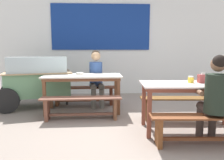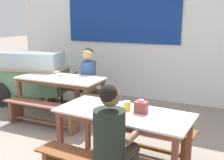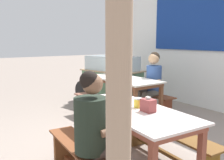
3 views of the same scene
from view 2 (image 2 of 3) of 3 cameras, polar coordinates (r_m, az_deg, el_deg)
name	(u,v)px [view 2 (image 2 of 3)]	position (r m, az deg, el deg)	size (l,w,h in m)	color
ground_plane	(78,150)	(3.99, -7.11, -14.51)	(40.00, 40.00, 0.00)	gray
backdrop_wall	(147,30)	(6.21, 7.39, 10.38)	(7.04, 0.23, 3.01)	white
dining_table_far	(61,81)	(5.09, -10.76, -0.28)	(1.62, 0.77, 0.77)	silver
dining_table_near	(123,118)	(3.19, 2.36, -8.06)	(1.61, 0.79, 0.77)	silver
bench_far_back	(77,95)	(5.65, -7.30, -3.25)	(1.50, 0.35, 0.42)	brown
bench_far_front	(42,111)	(4.78, -14.45, -6.44)	(1.50, 0.31, 0.42)	brown
bench_near_back	(141,134)	(3.82, 6.17, -11.24)	(1.47, 0.37, 0.42)	brown
food_cart	(33,74)	(6.08, -16.28, 1.27)	(1.90, 1.17, 1.14)	#639469
person_center_facing	(87,76)	(5.34, -5.25, 0.76)	(0.44, 0.57, 1.28)	#66645B
person_near_front	(113,137)	(2.73, 0.23, -11.83)	(0.46, 0.55, 1.23)	#443833
tissue_box	(141,107)	(3.12, 6.15, -5.67)	(0.14, 0.11, 0.16)	brown
condiment_jar	(127,106)	(3.21, 3.14, -5.40)	(0.09, 0.09, 0.11)	yellow
soup_bowl	(61,75)	(5.18, -10.78, 1.07)	(0.16, 0.16, 0.04)	silver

